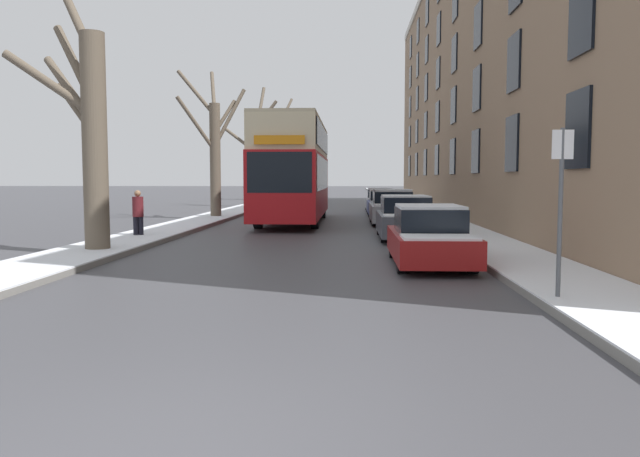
{
  "coord_description": "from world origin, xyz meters",
  "views": [
    {
      "loc": [
        1.39,
        -4.19,
        1.97
      ],
      "look_at": [
        0.32,
        17.83,
        0.2
      ],
      "focal_mm": 35.0,
      "sensor_mm": 36.0,
      "label": 1
    }
  ],
  "objects": [
    {
      "name": "sidewalk_left",
      "position": [
        -5.31,
        53.0,
        0.08
      ],
      "size": [
        2.05,
        130.0,
        0.16
      ],
      "color": "slate",
      "rests_on": "ground"
    },
    {
      "name": "sidewalk_right",
      "position": [
        5.31,
        53.0,
        0.08
      ],
      "size": [
        2.05,
        130.0,
        0.16
      ],
      "color": "slate",
      "rests_on": "ground"
    },
    {
      "name": "terrace_facade_right",
      "position": [
        10.83,
        28.97,
        7.57
      ],
      "size": [
        9.1,
        50.18,
        15.14
      ],
      "color": "#8C7056",
      "rests_on": "ground"
    },
    {
      "name": "bare_tree_left_0",
      "position": [
        -5.34,
        11.7,
        3.22
      ],
      "size": [
        2.54,
        2.07,
        6.7
      ],
      "color": "brown",
      "rests_on": "ground"
    },
    {
      "name": "bare_tree_left_1",
      "position": [
        -5.21,
        25.9,
        3.39
      ],
      "size": [
        3.39,
        2.82,
        7.35
      ],
      "color": "brown",
      "rests_on": "ground"
    },
    {
      "name": "bare_tree_left_2",
      "position": [
        -5.16,
        39.56,
        3.57
      ],
      "size": [
        4.14,
        2.16,
        8.56
      ],
      "color": "brown",
      "rests_on": "ground"
    },
    {
      "name": "bare_tree_left_3",
      "position": [
        -5.07,
        52.65,
        4.31
      ],
      "size": [
        2.95,
        1.86,
        9.36
      ],
      "color": "brown",
      "rests_on": "ground"
    },
    {
      "name": "double_decker_bus",
      "position": [
        -1.12,
        23.69,
        2.52
      ],
      "size": [
        2.6,
        11.76,
        4.45
      ],
      "color": "red",
      "rests_on": "ground"
    },
    {
      "name": "parked_car_0",
      "position": [
        3.2,
        10.04,
        0.63
      ],
      "size": [
        1.69,
        4.19,
        1.36
      ],
      "color": "maroon",
      "rests_on": "ground"
    },
    {
      "name": "parked_car_1",
      "position": [
        3.2,
        16.35,
        0.66
      ],
      "size": [
        1.76,
        4.36,
        1.42
      ],
      "color": "#474C56",
      "rests_on": "ground"
    },
    {
      "name": "parked_car_2",
      "position": [
        3.2,
        22.88,
        0.69
      ],
      "size": [
        1.86,
        4.39,
        1.51
      ],
      "color": "#9EA3AD",
      "rests_on": "ground"
    },
    {
      "name": "parked_car_3",
      "position": [
        3.2,
        28.99,
        0.65
      ],
      "size": [
        1.79,
        4.03,
        1.4
      ],
      "color": "navy",
      "rests_on": "ground"
    },
    {
      "name": "parked_car_4",
      "position": [
        3.2,
        33.91,
        0.64
      ],
      "size": [
        1.75,
        3.98,
        1.4
      ],
      "color": "slate",
      "rests_on": "ground"
    },
    {
      "name": "pedestrian_left_sidewalk",
      "position": [
        -5.43,
        15.5,
        0.88
      ],
      "size": [
        0.35,
        0.35,
        1.6
      ],
      "rotation": [
        0.0,
        0.0,
        0.41
      ],
      "color": "black",
      "rests_on": "ground"
    },
    {
      "name": "street_sign_post",
      "position": [
        4.58,
        5.42,
        1.56
      ],
      "size": [
        0.32,
        0.07,
        2.73
      ],
      "color": "#4C4F54",
      "rests_on": "ground"
    }
  ]
}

